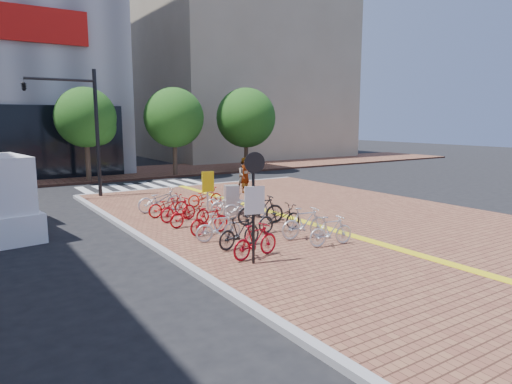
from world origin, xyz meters
TOP-DOWN VIEW (x-y plane):
  - ground at (0.00, 0.00)m, footprint 120.00×120.00m
  - sidewalk at (3.00, -5.00)m, footprint 14.00×34.00m
  - tactile_strip at (2.00, -5.00)m, footprint 0.40×34.00m
  - kerb_west at (-4.00, -5.00)m, footprint 0.25×34.00m
  - kerb_north at (3.00, 12.00)m, footprint 14.00×0.25m
  - far_sidewalk at (0.00, 21.00)m, footprint 70.00×8.00m
  - building_beige at (18.00, 32.00)m, footprint 20.00×18.00m
  - crosswalk at (0.50, 14.00)m, footprint 7.50×4.00m
  - street_trees at (5.04, 17.45)m, footprint 16.20×4.60m
  - bike_0 at (-2.12, -2.34)m, footprint 1.69×0.72m
  - bike_1 at (-1.95, -1.20)m, footprint 1.70×0.76m
  - bike_2 at (-2.13, -0.18)m, footprint 1.60×0.65m
  - bike_3 at (-1.95, 0.79)m, footprint 1.64×0.68m
  - bike_4 at (-2.00, 2.28)m, footprint 1.75×0.79m
  - bike_5 at (-2.03, 3.25)m, footprint 1.61×0.65m
  - bike_6 at (-2.00, 4.33)m, footprint 1.75×0.69m
  - bike_7 at (-1.91, 5.44)m, footprint 2.01×0.76m
  - bike_8 at (0.53, -2.59)m, footprint 1.62×0.64m
  - bike_9 at (0.42, -1.45)m, footprint 1.80×0.70m
  - bike_10 at (0.33, -0.15)m, footprint 1.81×0.66m
  - bike_11 at (0.34, 1.05)m, footprint 1.93×0.86m
  - bike_12 at (0.36, 2.15)m, footprint 1.97×0.99m
  - bike_13 at (0.31, 3.39)m, footprint 1.70×0.69m
  - bike_14 at (0.54, 4.24)m, footprint 1.67×0.83m
  - bike_15 at (0.29, 5.53)m, footprint 1.69×0.65m
  - pedestrian_a at (3.92, 7.87)m, footprint 0.82×0.72m
  - pedestrian_b at (4.61, 9.13)m, footprint 0.89×0.75m
  - utility_box at (0.33, 3.20)m, footprint 0.66×0.56m
  - yellow_sign at (-0.77, 3.17)m, footprint 0.51×0.13m
  - notice_sign at (-2.46, -2.79)m, footprint 0.56×0.20m
  - traffic_light_pole at (-4.43, 11.05)m, footprint 3.43×1.32m

SIDE VIEW (x-z plane):
  - ground at x=0.00m, z-range 0.00..0.00m
  - crosswalk at x=0.50m, z-range 0.00..0.01m
  - sidewalk at x=3.00m, z-range 0.00..0.15m
  - far_sidewalk at x=0.00m, z-range 0.00..0.15m
  - kerb_west at x=-4.00m, z-range 0.00..0.15m
  - kerb_north at x=3.00m, z-range 0.00..0.15m
  - tactile_strip at x=2.00m, z-range 0.15..0.16m
  - bike_14 at x=0.54m, z-range 0.15..0.99m
  - bike_15 at x=0.29m, z-range 0.15..1.03m
  - bike_13 at x=0.31m, z-range 0.15..1.03m
  - bike_4 at x=-2.00m, z-range 0.15..1.04m
  - bike_6 at x=-2.00m, z-range 0.15..1.06m
  - bike_2 at x=-2.13m, z-range 0.15..1.08m
  - bike_5 at x=-2.03m, z-range 0.15..1.09m
  - bike_10 at x=0.33m, z-range 0.15..1.09m
  - bike_8 at x=0.53m, z-range 0.15..1.10m
  - bike_3 at x=-1.95m, z-range 0.15..1.10m
  - bike_0 at x=-2.12m, z-range 0.15..1.14m
  - bike_1 at x=-1.95m, z-range 0.15..1.14m
  - bike_12 at x=0.36m, z-range 0.15..1.14m
  - bike_7 at x=-1.91m, z-range 0.15..1.19m
  - bike_9 at x=0.42m, z-range 0.15..1.20m
  - bike_11 at x=0.34m, z-range 0.15..1.27m
  - utility_box at x=0.33m, z-range 0.15..1.38m
  - pedestrian_b at x=4.61m, z-range 0.15..1.76m
  - pedestrian_a at x=3.92m, z-range 0.15..2.04m
  - yellow_sign at x=-0.77m, z-range 0.51..2.38m
  - notice_sign at x=-2.46m, z-range 0.55..3.61m
  - street_trees at x=5.04m, z-range 0.92..7.27m
  - traffic_light_pole at x=-4.43m, z-range 1.37..7.75m
  - building_beige at x=18.00m, z-range 0.00..18.00m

